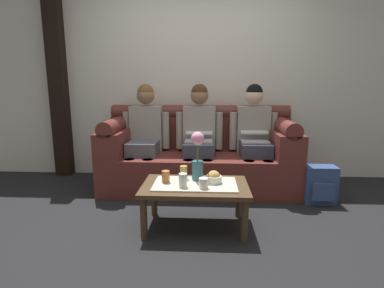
% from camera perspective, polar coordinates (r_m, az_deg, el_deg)
% --- Properties ---
extents(ground_plane, '(14.00, 14.00, 0.00)m').
position_cam_1_polar(ground_plane, '(2.59, 0.48, -16.49)').
color(ground_plane, black).
extents(back_wall_patterned, '(6.00, 0.12, 2.90)m').
position_cam_1_polar(back_wall_patterned, '(4.00, 1.65, 14.69)').
color(back_wall_patterned, silver).
rests_on(back_wall_patterned, ground_plane).
extents(timber_pillar, '(0.20, 0.20, 2.90)m').
position_cam_1_polar(timber_pillar, '(4.34, -24.39, 13.45)').
color(timber_pillar, black).
rests_on(timber_pillar, ground_plane).
extents(couch, '(2.20, 0.88, 0.96)m').
position_cam_1_polar(couch, '(3.56, 1.34, -2.35)').
color(couch, maroon).
rests_on(couch, ground_plane).
extents(person_left, '(0.56, 0.67, 1.22)m').
position_cam_1_polar(person_left, '(3.58, -8.98, 2.28)').
color(person_left, '#595B66').
rests_on(person_left, ground_plane).
extents(person_middle, '(0.56, 0.67, 1.22)m').
position_cam_1_polar(person_middle, '(3.50, 1.36, 2.21)').
color(person_middle, '#383D4C').
rests_on(person_middle, ground_plane).
extents(person_right, '(0.56, 0.67, 1.22)m').
position_cam_1_polar(person_right, '(3.54, 11.80, 2.08)').
color(person_right, '#383D4C').
rests_on(person_right, ground_plane).
extents(coffee_table, '(0.89, 0.56, 0.39)m').
position_cam_1_polar(coffee_table, '(2.54, 0.60, -8.80)').
color(coffee_table, '#47331E').
rests_on(coffee_table, ground_plane).
extents(flower_vase, '(0.11, 0.11, 0.42)m').
position_cam_1_polar(flower_vase, '(2.56, 1.07, -2.08)').
color(flower_vase, '#336672').
rests_on(flower_vase, coffee_table).
extents(snack_bowl, '(0.13, 0.13, 0.11)m').
position_cam_1_polar(snack_bowl, '(2.53, 4.19, -6.51)').
color(snack_bowl, silver).
rests_on(snack_bowl, coffee_table).
extents(cup_near_left, '(0.07, 0.07, 0.10)m').
position_cam_1_polar(cup_near_left, '(2.54, -5.06, -6.24)').
color(cup_near_left, '#B26633').
rests_on(cup_near_left, coffee_table).
extents(cup_near_right, '(0.07, 0.07, 0.11)m').
position_cam_1_polar(cup_near_right, '(2.42, -1.76, -6.97)').
color(cup_near_right, white).
rests_on(cup_near_right, coffee_table).
extents(cup_far_center, '(0.08, 0.08, 0.08)m').
position_cam_1_polar(cup_far_center, '(2.40, 2.21, -7.51)').
color(cup_far_center, white).
rests_on(cup_far_center, coffee_table).
extents(cup_far_left, '(0.06, 0.06, 0.12)m').
position_cam_1_polar(cup_far_left, '(2.62, -1.60, -5.49)').
color(cup_far_left, gold).
rests_on(cup_far_left, coffee_table).
extents(backpack_right, '(0.32, 0.25, 0.39)m').
position_cam_1_polar(backpack_right, '(3.37, 23.21, -7.19)').
color(backpack_right, '#33477A').
rests_on(backpack_right, ground_plane).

